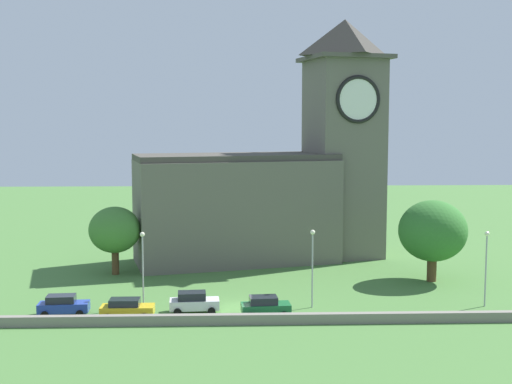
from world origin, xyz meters
TOP-DOWN VIEW (x-y plane):
  - ground_plane at (0.00, 15.00)m, footprint 200.00×200.00m
  - church at (5.41, 21.46)m, footprint 31.79×16.66m
  - quay_barrier at (0.00, -5.28)m, footprint 51.14×0.70m
  - car_blue at (-15.27, -2.08)m, footprint 4.42×2.25m
  - car_yellow at (-9.59, -3.01)m, footprint 4.57×2.11m
  - car_white at (-3.90, -1.64)m, footprint 4.47×2.38m
  - car_green at (2.37, -3.03)m, footprint 4.38×2.45m
  - streetlamp_west_mid at (-8.59, 0.27)m, footprint 0.44×0.44m
  - streetlamp_central at (6.78, -0.38)m, footprint 0.44×0.44m
  - streetlamp_east_mid at (22.64, -0.58)m, footprint 0.44×0.44m
  - tree_riverside_west at (-13.41, 13.67)m, footprint 5.66×5.66m
  - tree_churchyard at (20.64, 9.27)m, footprint 7.17×7.17m

SIDE VIEW (x-z plane):
  - ground_plane at x=0.00m, z-range 0.00..0.00m
  - quay_barrier at x=0.00m, z-range 0.00..0.87m
  - car_yellow at x=-9.59m, z-range 0.01..1.67m
  - car_green at x=2.37m, z-range 0.01..1.78m
  - car_blue at x=-15.27m, z-range 0.01..1.79m
  - car_white at x=-3.90m, z-range 0.01..1.87m
  - streetlamp_west_mid at x=-8.59m, z-range 1.17..8.11m
  - streetlamp_east_mid at x=22.64m, z-range 1.17..8.13m
  - streetlamp_central at x=6.78m, z-range 1.19..8.35m
  - tree_riverside_west at x=-13.41m, z-range 1.18..8.73m
  - tree_churchyard at x=20.64m, z-range 1.06..9.69m
  - church at x=5.41m, z-range -4.74..24.52m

